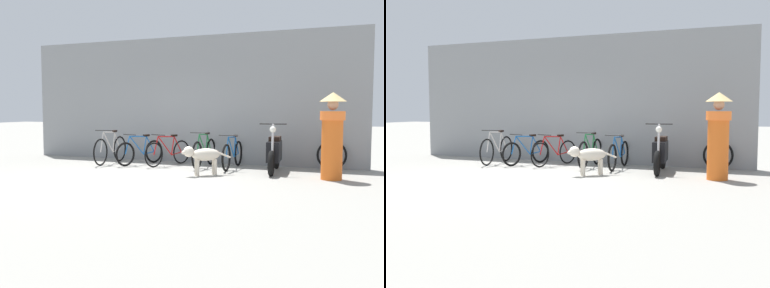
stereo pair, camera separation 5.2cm
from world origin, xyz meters
The scene contains 11 objects.
ground_plane centered at (0.00, 0.00, 0.00)m, with size 60.00×60.00×0.00m, color gray.
shop_wall_back centered at (0.00, 3.17, 1.67)m, with size 9.40×0.20×3.33m.
bicycle_0 centered at (-1.62, 2.02, 0.37)m, with size 0.46×1.71×0.89m.
bicycle_1 centered at (-0.79, 2.11, 0.32)m, with size 0.63×1.51×0.79m.
bicycle_2 centered at (-0.04, 2.20, 0.34)m, with size 0.62×1.52×0.80m.
bicycle_3 centered at (0.90, 2.28, 0.36)m, with size 0.46×1.69×0.87m.
bicycle_4 centered at (1.63, 2.26, 0.34)m, with size 0.46×1.69×0.83m.
motorcycle centered at (2.69, 1.98, 0.44)m, with size 0.58×1.79×1.12m.
stray_dog centered at (1.36, 0.94, 0.44)m, with size 0.91×0.78×0.64m.
person_in_robes centered at (3.97, 1.40, 0.94)m, with size 0.59×0.59×1.76m.
spare_tire_left centered at (3.85, 2.92, 0.35)m, with size 0.69×0.13×0.69m.
Camera 2 is at (4.80, -7.96, 1.44)m, focal length 42.00 mm.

